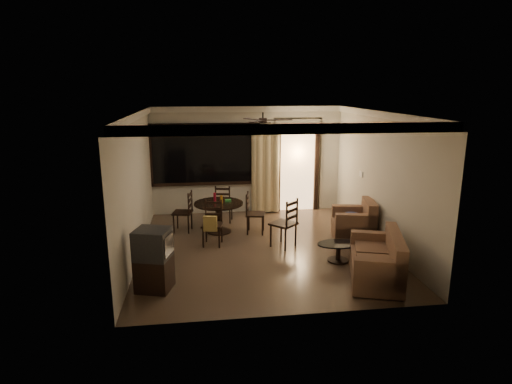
{
  "coord_description": "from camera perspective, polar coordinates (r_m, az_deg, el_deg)",
  "views": [
    {
      "loc": [
        -1.25,
        -8.33,
        3.27
      ],
      "look_at": [
        -0.11,
        0.2,
        1.16
      ],
      "focal_mm": 30.0,
      "sensor_mm": 36.0,
      "label": 1
    }
  ],
  "objects": [
    {
      "name": "dining_table",
      "position": [
        9.86,
        -4.99,
        -2.25
      ],
      "size": [
        1.12,
        1.12,
        0.92
      ],
      "rotation": [
        0.0,
        0.0,
        -0.21
      ],
      "color": "black",
      "rests_on": "ground"
    },
    {
      "name": "dining_chair_south",
      "position": [
        9.13,
        -5.83,
        -5.25
      ],
      "size": [
        0.5,
        0.54,
        0.95
      ],
      "rotation": [
        0.0,
        0.0,
        -0.21
      ],
      "color": "black",
      "rests_on": "ground"
    },
    {
      "name": "dining_chair_east",
      "position": [
        9.84,
        -0.14,
        -3.89
      ],
      "size": [
        0.5,
        0.5,
        0.95
      ],
      "rotation": [
        0.0,
        0.0,
        1.36
      ],
      "color": "black",
      "rests_on": "ground"
    },
    {
      "name": "coffee_table",
      "position": [
        8.45,
        10.94,
        -7.49
      ],
      "size": [
        0.83,
        0.5,
        0.36
      ],
      "rotation": [
        0.0,
        0.0,
        0.19
      ],
      "color": "black",
      "rests_on": "ground"
    },
    {
      "name": "dining_chair_west",
      "position": [
        10.1,
        -9.66,
        -3.62
      ],
      "size": [
        0.5,
        0.5,
        0.95
      ],
      "rotation": [
        0.0,
        0.0,
        -1.78
      ],
      "color": "black",
      "rests_on": "ground"
    },
    {
      "name": "dining_chair_north",
      "position": [
        10.68,
        -4.29,
        -2.5
      ],
      "size": [
        0.5,
        0.5,
        0.95
      ],
      "rotation": [
        0.0,
        0.0,
        2.93
      ],
      "color": "black",
      "rests_on": "ground"
    },
    {
      "name": "armchair",
      "position": [
        9.64,
        13.16,
        -4.16
      ],
      "size": [
        1.02,
        1.02,
        0.87
      ],
      "rotation": [
        0.0,
        0.0,
        -0.2
      ],
      "color": "#43271F",
      "rests_on": "ground"
    },
    {
      "name": "tv_cabinet",
      "position": [
        7.29,
        -13.49,
        -8.76
      ],
      "size": [
        0.66,
        0.62,
        1.05
      ],
      "rotation": [
        0.0,
        0.0,
        -0.28
      ],
      "color": "black",
      "rests_on": "ground"
    },
    {
      "name": "ground",
      "position": [
        9.03,
        0.86,
        -7.44
      ],
      "size": [
        5.5,
        5.5,
        0.0
      ],
      "primitive_type": "plane",
      "color": "#7F6651",
      "rests_on": "ground"
    },
    {
      "name": "side_chair",
      "position": [
        9.02,
        3.73,
        -5.39
      ],
      "size": [
        0.66,
        0.66,
        1.05
      ],
      "rotation": [
        0.0,
        0.0,
        3.9
      ],
      "color": "black",
      "rests_on": "ground"
    },
    {
      "name": "sofa",
      "position": [
        7.79,
        16.1,
        -8.98
      ],
      "size": [
        1.25,
        1.71,
        0.82
      ],
      "rotation": [
        0.0,
        0.0,
        -0.31
      ],
      "color": "#43271F",
      "rests_on": "ground"
    },
    {
      "name": "room_shell",
      "position": [
        10.37,
        2.71,
        5.79
      ],
      "size": [
        5.5,
        6.7,
        5.5
      ],
      "color": "beige",
      "rests_on": "ground"
    }
  ]
}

